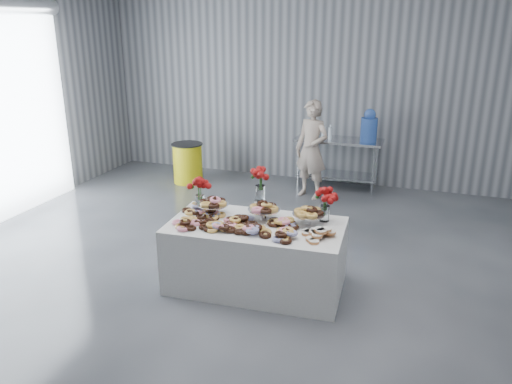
{
  "coord_description": "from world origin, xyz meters",
  "views": [
    {
      "loc": [
        1.96,
        -4.42,
        2.83
      ],
      "look_at": [
        0.2,
        0.61,
        1.01
      ],
      "focal_mm": 35.0,
      "sensor_mm": 36.0,
      "label": 1
    }
  ],
  "objects_px": {
    "trash_barrel": "(188,163)",
    "water_jug": "(369,127)",
    "display_table": "(256,255)",
    "person": "(312,150)",
    "prep_table": "(338,155)"
  },
  "relations": [
    {
      "from": "display_table",
      "to": "prep_table",
      "type": "relative_size",
      "value": 1.27
    },
    {
      "from": "prep_table",
      "to": "person",
      "type": "relative_size",
      "value": 0.91
    },
    {
      "from": "trash_barrel",
      "to": "water_jug",
      "type": "bearing_deg",
      "value": 10.05
    },
    {
      "from": "water_jug",
      "to": "person",
      "type": "xyz_separation_m",
      "value": [
        -0.84,
        -0.6,
        -0.33
      ]
    },
    {
      "from": "person",
      "to": "trash_barrel",
      "type": "distance_m",
      "value": 2.37
    },
    {
      "from": "water_jug",
      "to": "trash_barrel",
      "type": "relative_size",
      "value": 0.75
    },
    {
      "from": "prep_table",
      "to": "trash_barrel",
      "type": "distance_m",
      "value": 2.74
    },
    {
      "from": "prep_table",
      "to": "trash_barrel",
      "type": "height_order",
      "value": "prep_table"
    },
    {
      "from": "water_jug",
      "to": "person",
      "type": "relative_size",
      "value": 0.34
    },
    {
      "from": "prep_table",
      "to": "person",
      "type": "height_order",
      "value": "person"
    },
    {
      "from": "display_table",
      "to": "trash_barrel",
      "type": "distance_m",
      "value": 4.06
    },
    {
      "from": "prep_table",
      "to": "water_jug",
      "type": "height_order",
      "value": "water_jug"
    },
    {
      "from": "display_table",
      "to": "water_jug",
      "type": "bearing_deg",
      "value": 79.46
    },
    {
      "from": "water_jug",
      "to": "person",
      "type": "distance_m",
      "value": 1.08
    },
    {
      "from": "display_table",
      "to": "water_jug",
      "type": "distance_m",
      "value": 3.93
    }
  ]
}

